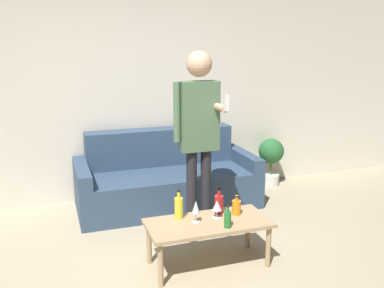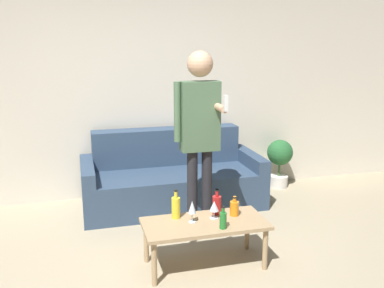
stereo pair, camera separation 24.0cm
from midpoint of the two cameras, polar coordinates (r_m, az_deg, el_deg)
The scene contains 11 objects.
wall_back at distance 5.15m, azimuth -6.37°, elevation 7.75°, with size 8.00×0.06×2.70m.
couch at distance 4.99m, azimuth -1.39°, elevation -4.68°, with size 2.03×0.89×0.85m.
coffee_table at distance 3.63m, azimuth 3.64°, elevation -11.02°, with size 1.03×0.49×0.40m.
bottle_orange at distance 3.48m, azimuth 6.17°, elevation -10.02°, with size 0.06×0.06×0.19m.
bottle_green at distance 3.74m, azimuth 7.52°, elevation -8.47°, with size 0.08×0.08×0.17m.
bottle_dark at distance 3.75m, azimuth 5.18°, elevation -8.03°, with size 0.08×0.08×0.22m.
bottle_yellow at distance 3.65m, azimuth -0.26°, elevation -8.41°, with size 0.07×0.07×0.25m.
wine_glass_near at distance 3.65m, azimuth 4.88°, elevation -8.33°, with size 0.08×0.08×0.15m.
wine_glass_far at distance 3.56m, azimuth 1.98°, elevation -8.51°, with size 0.07×0.07×0.19m.
person_standing_front at distance 3.97m, azimuth 2.73°, elevation 2.36°, with size 0.43×0.44×1.78m.
potted_plant at distance 5.67m, azimuth 12.81°, elevation -1.84°, with size 0.33×0.33×0.63m.
Camera 2 is at (-0.68, -2.82, 1.85)m, focal length 40.00 mm.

